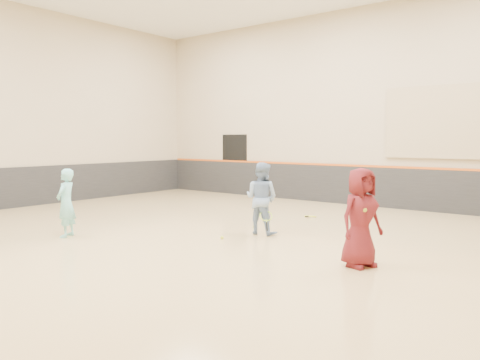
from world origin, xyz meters
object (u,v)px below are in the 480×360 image
Objects in this scene: instructor at (261,198)px; young_man at (361,217)px; spare_racket at (310,214)px; girl at (66,203)px.

instructor is 2.98m from young_man.
instructor reaches higher than spare_racket.
young_man is (2.74, -1.16, 0.02)m from instructor.
young_man is at bearing 151.63° from instructor.
young_man is 2.22× the size of spare_racket.
instructor is 0.97× the size of young_man.
girl is 0.90× the size of young_man.
girl is at bearing 36.69° from instructor.
young_man is 4.84m from spare_racket.
spare_racket is at bearing 60.50° from young_man.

